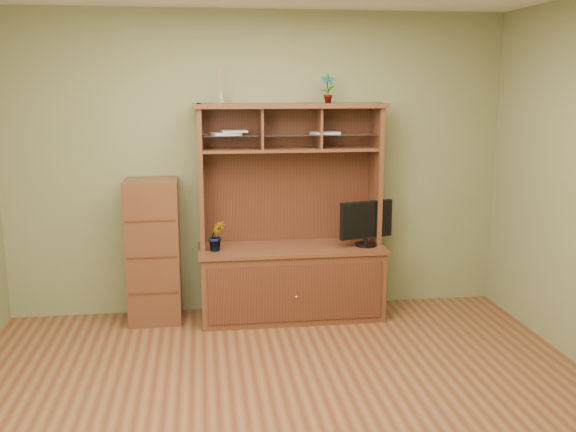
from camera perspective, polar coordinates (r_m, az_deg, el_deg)
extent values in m
cube|color=#562B18|center=(4.31, 0.05, -17.06)|extent=(4.50, 4.00, 0.02)
cube|color=olive|center=(5.82, -2.65, 4.62)|extent=(4.50, 0.02, 2.70)
cube|color=olive|center=(1.94, 8.24, -9.86)|extent=(4.50, 0.02, 2.70)
cube|color=#472614|center=(5.78, 0.31, -6.00)|extent=(1.60, 0.55, 0.62)
cube|color=#351B0E|center=(5.51, 0.72, -6.87)|extent=(1.50, 0.01, 0.50)
sphere|color=silver|center=(5.51, 0.74, -7.23)|extent=(0.02, 0.02, 0.02)
cube|color=#472614|center=(5.69, 0.31, -2.88)|extent=(1.64, 0.59, 0.03)
cube|color=#472614|center=(5.61, -7.76, 3.48)|extent=(0.04, 0.35, 1.25)
cube|color=#472614|center=(5.82, 7.82, 3.77)|extent=(0.04, 0.35, 1.25)
cube|color=#351B0E|center=(5.82, -0.05, 3.88)|extent=(1.52, 0.02, 1.25)
cube|color=#472614|center=(5.61, 0.18, 9.80)|extent=(1.66, 0.40, 0.04)
cube|color=#472614|center=(5.63, 0.18, 5.93)|extent=(1.52, 0.32, 0.02)
cube|color=#472614|center=(5.59, -2.42, 7.79)|extent=(0.02, 0.31, 0.35)
cube|color=#472614|center=(5.66, 2.75, 7.83)|extent=(0.02, 0.31, 0.35)
cube|color=silver|center=(5.61, 0.19, 7.24)|extent=(1.50, 0.27, 0.01)
cylinder|color=black|center=(5.75, 6.93, -2.54)|extent=(0.19, 0.19, 0.02)
cylinder|color=black|center=(5.74, 6.94, -2.15)|extent=(0.04, 0.04, 0.06)
cube|color=black|center=(5.70, 6.98, -0.33)|extent=(0.50, 0.18, 0.33)
imported|color=#255C1F|center=(5.54, -6.37, -1.76)|extent=(0.15, 0.13, 0.27)
imported|color=#2C6E26|center=(5.66, 3.54, 11.26)|extent=(0.14, 0.10, 0.25)
cylinder|color=silver|center=(5.56, -6.09, 10.47)|extent=(0.06, 0.06, 0.11)
cylinder|color=#9E724F|center=(5.55, -6.12, 12.00)|extent=(0.04, 0.04, 0.19)
cube|color=#B0B0B5|center=(5.57, -5.55, 7.30)|extent=(0.27, 0.23, 0.02)
cube|color=#B0B0B5|center=(5.57, -4.83, 7.52)|extent=(0.23, 0.19, 0.02)
cube|color=#B0B0B5|center=(5.67, 3.32, 7.40)|extent=(0.25, 0.22, 0.02)
cube|color=#472614|center=(5.72, -11.86, -3.08)|extent=(0.45, 0.41, 1.26)
cube|color=#351B0E|center=(5.61, -11.86, -6.73)|extent=(0.41, 0.01, 0.02)
cube|color=#351B0E|center=(5.52, -12.00, -3.61)|extent=(0.41, 0.01, 0.01)
cube|color=#351B0E|center=(5.45, -12.14, -0.41)|extent=(0.41, 0.01, 0.01)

